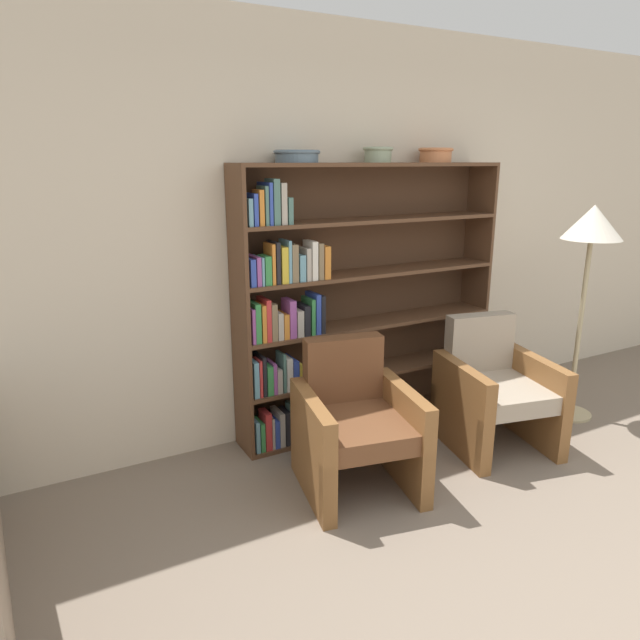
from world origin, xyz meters
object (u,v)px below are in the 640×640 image
at_px(armchair_leather, 356,425).
at_px(bookshelf, 344,306).
at_px(bowl_cream, 436,154).
at_px(armchair_cushioned, 495,390).
at_px(bowl_stoneware, 297,155).
at_px(floor_lamp, 591,235).
at_px(bowl_slate, 378,154).

bearing_deg(armchair_leather, bookshelf, -104.01).
bearing_deg(bookshelf, armchair_leather, -115.32).
height_order(bowl_cream, armchair_cushioned, bowl_cream).
relative_size(bookshelf, bowl_cream, 8.08).
bearing_deg(bowl_stoneware, bookshelf, 2.12).
distance_m(bowl_stoneware, armchair_leather, 1.67).
relative_size(bowl_stoneware, floor_lamp, 0.18).
bearing_deg(bowl_stoneware, bowl_cream, 0.00).
distance_m(bowl_stoneware, bowl_slate, 0.60).
xyz_separation_m(bowl_slate, armchair_cushioned, (0.53, -0.69, -1.53)).
distance_m(bowl_cream, armchair_cushioned, 1.68).
bearing_deg(bowl_slate, bookshelf, 176.79).
bearing_deg(floor_lamp, armchair_leather, -178.65).
height_order(armchair_leather, floor_lamp, floor_lamp).
bearing_deg(floor_lamp, armchair_cushioned, -176.90).
relative_size(bowl_cream, armchair_leather, 0.29).
bearing_deg(bowl_cream, armchair_leather, -146.84).
xyz_separation_m(armchair_leather, floor_lamp, (1.95, 0.05, 0.98)).
relative_size(bowl_slate, armchair_leather, 0.24).
height_order(bowl_stoneware, armchair_leather, bowl_stoneware).
bearing_deg(bowl_stoneware, armchair_leather, -87.75).
height_order(bowl_slate, floor_lamp, bowl_slate).
relative_size(bookshelf, bowl_stoneware, 6.81).
relative_size(armchair_leather, floor_lamp, 0.54).
xyz_separation_m(bookshelf, bowl_slate, (0.24, -0.01, 1.01)).
bearing_deg(armchair_cushioned, bowl_cream, -74.09).
bearing_deg(bowl_stoneware, armchair_cushioned, -31.46).
height_order(bowl_stoneware, floor_lamp, bowl_stoneware).
relative_size(bowl_cream, armchair_cushioned, 0.29).
bearing_deg(armchair_leather, bowl_stoneware, -76.44).
relative_size(bookshelf, bowl_slate, 9.80).
bearing_deg(bowl_cream, bowl_slate, 180.00).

